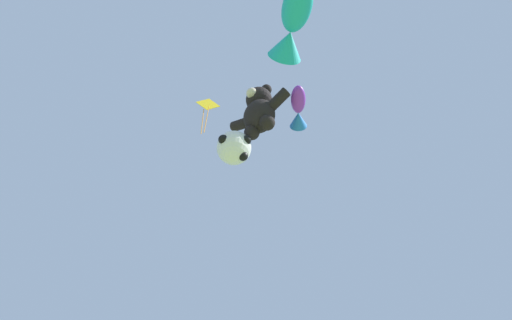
{
  "coord_description": "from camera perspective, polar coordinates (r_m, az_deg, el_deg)",
  "views": [
    {
      "loc": [
        4.58,
        -0.33,
        1.0
      ],
      "look_at": [
        1.0,
        4.22,
        7.63
      ],
      "focal_mm": 24.0,
      "sensor_mm": 36.0,
      "label": 1
    }
  ],
  "objects": [
    {
      "name": "diamond_kite",
      "position": [
        15.34,
        -8.12,
        8.67
      ],
      "size": [
        0.71,
        0.85,
        2.8
      ],
      "color": "yellow"
    },
    {
      "name": "soccer_ball_kite",
      "position": [
        10.18,
        -3.64,
        2.05
      ],
      "size": [
        1.14,
        1.14,
        1.05
      ],
      "color": "white"
    },
    {
      "name": "fish_kite_teal",
      "position": [
        9.78,
        6.02,
        21.27
      ],
      "size": [
        2.1,
        1.98,
        0.96
      ],
      "color": "#19ADB2"
    },
    {
      "name": "teddy_bear_kite",
      "position": [
        11.35,
        0.5,
        8.21
      ],
      "size": [
        2.37,
        1.04,
        2.4
      ],
      "color": "black"
    },
    {
      "name": "fish_kite_violet",
      "position": [
        11.52,
        7.06,
        8.32
      ],
      "size": [
        1.3,
        1.59,
        0.59
      ],
      "color": "purple"
    }
  ]
}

